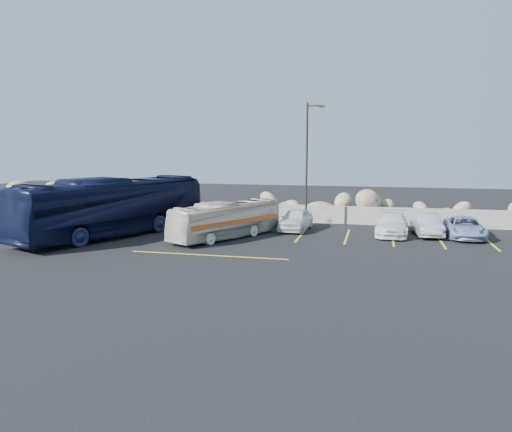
% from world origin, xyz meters
% --- Properties ---
extents(ground, '(90.00, 90.00, 0.00)m').
position_xyz_m(ground, '(0.00, 0.00, 0.00)').
color(ground, black).
rests_on(ground, ground).
extents(seawall, '(60.00, 0.40, 1.20)m').
position_xyz_m(seawall, '(0.00, 12.00, 0.60)').
color(seawall, gray).
rests_on(seawall, ground).
extents(riprap_pile, '(54.00, 2.80, 2.60)m').
position_xyz_m(riprap_pile, '(0.00, 13.20, 1.30)').
color(riprap_pile, '#89765A').
rests_on(riprap_pile, ground).
extents(parking_lines, '(18.16, 9.36, 0.01)m').
position_xyz_m(parking_lines, '(4.64, 5.57, 0.01)').
color(parking_lines, yellow).
rests_on(parking_lines, ground).
extents(lamppost, '(1.14, 0.18, 8.00)m').
position_xyz_m(lamppost, '(2.56, 9.50, 4.30)').
color(lamppost, '#2C2927').
rests_on(lamppost, ground).
extents(vintage_bus, '(5.16, 7.53, 2.11)m').
position_xyz_m(vintage_bus, '(-1.47, 4.82, 1.06)').
color(vintage_bus, silver).
rests_on(vintage_bus, ground).
extents(tour_coach, '(7.30, 12.62, 3.46)m').
position_xyz_m(tour_coach, '(-8.20, 3.98, 1.73)').
color(tour_coach, '#0F1434').
rests_on(tour_coach, ground).
extents(car_a, '(1.93, 4.17, 1.38)m').
position_xyz_m(car_a, '(2.00, 8.54, 0.69)').
color(car_a, white).
rests_on(car_a, ground).
extents(car_b, '(1.74, 4.04, 1.30)m').
position_xyz_m(car_b, '(9.88, 8.48, 0.65)').
color(car_b, '#B6B7BB').
rests_on(car_b, ground).
extents(car_c, '(2.08, 4.60, 1.31)m').
position_xyz_m(car_c, '(7.88, 8.10, 0.65)').
color(car_c, white).
rests_on(car_c, ground).
extents(car_d, '(2.00, 4.33, 1.20)m').
position_xyz_m(car_d, '(11.96, 8.22, 0.60)').
color(car_d, '#8C9EC7').
rests_on(car_d, ground).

